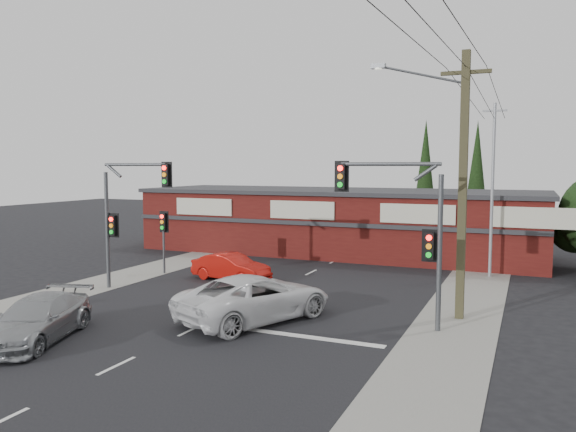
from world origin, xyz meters
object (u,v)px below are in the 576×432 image
at_px(white_suv, 255,298).
at_px(shop_building, 338,221).
at_px(red_sedan, 231,267).
at_px(utility_pole, 459,176).
at_px(silver_suv, 37,319).

bearing_deg(white_suv, shop_building, -58.47).
distance_m(white_suv, red_sedan, 7.58).
bearing_deg(utility_pole, silver_suv, -145.81).
height_order(red_sedan, utility_pole, utility_pole).
distance_m(shop_building, utility_pole, 17.15).
bearing_deg(white_suv, utility_pole, -131.13).
xyz_separation_m(red_sedan, shop_building, (1.99, 11.16, 1.45)).
xyz_separation_m(white_suv, shop_building, (-2.48, 17.28, 1.27)).
height_order(white_suv, utility_pole, utility_pole).
bearing_deg(silver_suv, shop_building, 64.46).
bearing_deg(white_suv, silver_suv, 66.35).
distance_m(red_sedan, shop_building, 11.43).
xyz_separation_m(white_suv, utility_pole, (6.88, 3.28, 4.53)).
distance_m(silver_suv, shop_building, 22.65).
bearing_deg(red_sedan, silver_suv, -176.53).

